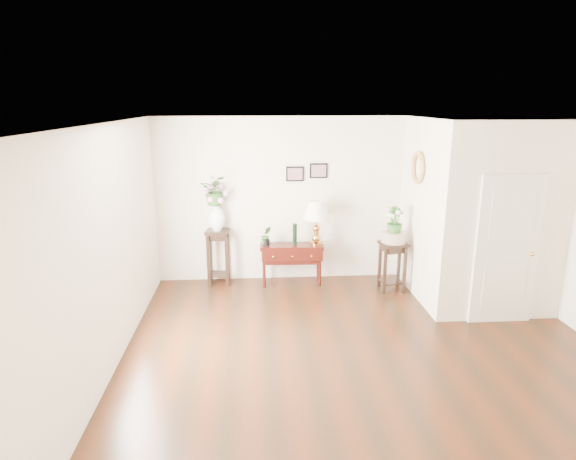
{
  "coord_description": "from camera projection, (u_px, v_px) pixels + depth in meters",
  "views": [
    {
      "loc": [
        -1.35,
        -5.28,
        3.03
      ],
      "look_at": [
        -0.87,
        1.3,
        1.26
      ],
      "focal_mm": 30.0,
      "sensor_mm": 36.0,
      "label": 1
    }
  ],
  "objects": [
    {
      "name": "porcelain_vase",
      "position": [
        217.0,
        217.0,
        8.0
      ],
      "size": [
        0.33,
        0.33,
        0.48
      ],
      "primitive_type": null,
      "rotation": [
        0.0,
        0.0,
        -0.23
      ],
      "color": "white",
      "rests_on": "plant_stand_a"
    },
    {
      "name": "console_table",
      "position": [
        292.0,
        265.0,
        8.15
      ],
      "size": [
        1.07,
        0.39,
        0.7
      ],
      "primitive_type": "cube",
      "rotation": [
        0.0,
        0.0,
        -0.03
      ],
      "color": "black",
      "rests_on": "floor"
    },
    {
      "name": "wall_ornament",
      "position": [
        418.0,
        168.0,
        7.35
      ],
      "size": [
        0.07,
        0.51,
        0.51
      ],
      "primitive_type": "torus",
      "rotation": [
        0.0,
        1.57,
        0.0
      ],
      "color": "tan",
      "rests_on": "partition"
    },
    {
      "name": "green_vase",
      "position": [
        295.0,
        235.0,
        8.02
      ],
      "size": [
        0.1,
        0.1,
        0.36
      ],
      "primitive_type": "cylinder",
      "rotation": [
        0.0,
        0.0,
        0.39
      ],
      "color": "black",
      "rests_on": "console_table"
    },
    {
      "name": "floor",
      "position": [
        366.0,
        354.0,
        5.97
      ],
      "size": [
        6.0,
        5.5,
        0.02
      ],
      "primitive_type": "cube",
      "color": "#421E0D",
      "rests_on": "ground"
    },
    {
      "name": "art_print_left",
      "position": [
        295.0,
        174.0,
        8.07
      ],
      "size": [
        0.3,
        0.02,
        0.25
      ],
      "primitive_type": "cube",
      "color": "black",
      "rests_on": "wall_back"
    },
    {
      "name": "wall_back",
      "position": [
        332.0,
        199.0,
        8.25
      ],
      "size": [
        6.0,
        0.02,
        2.8
      ],
      "primitive_type": "cube",
      "color": "silver",
      "rests_on": "ground"
    },
    {
      "name": "plant_stand_a",
      "position": [
        218.0,
        257.0,
        8.18
      ],
      "size": [
        0.41,
        0.41,
        0.94
      ],
      "primitive_type": "cube",
      "rotation": [
        0.0,
        0.0,
        -0.12
      ],
      "color": "black",
      "rests_on": "floor"
    },
    {
      "name": "ceiling",
      "position": [
        376.0,
        123.0,
        5.24
      ],
      "size": [
        6.0,
        5.5,
        0.02
      ],
      "primitive_type": "cube",
      "color": "white",
      "rests_on": "ground"
    },
    {
      "name": "wall_left",
      "position": [
        107.0,
        251.0,
        5.39
      ],
      "size": [
        0.02,
        5.5,
        2.8
      ],
      "primitive_type": "cube",
      "color": "silver",
      "rests_on": "ground"
    },
    {
      "name": "art_print_right",
      "position": [
        319.0,
        171.0,
        8.09
      ],
      "size": [
        0.3,
        0.02,
        0.25
      ],
      "primitive_type": "cube",
      "color": "black",
      "rests_on": "wall_back"
    },
    {
      "name": "door",
      "position": [
        507.0,
        251.0,
        6.59
      ],
      "size": [
        0.9,
        0.05,
        2.1
      ],
      "primitive_type": "cube",
      "color": "silver",
      "rests_on": "floor"
    },
    {
      "name": "partition",
      "position": [
        476.0,
        210.0,
        7.46
      ],
      "size": [
        1.8,
        1.95,
        2.8
      ],
      "primitive_type": "cube",
      "color": "silver",
      "rests_on": "floor"
    },
    {
      "name": "table_lamp",
      "position": [
        316.0,
        224.0,
        7.99
      ],
      "size": [
        0.54,
        0.54,
        0.75
      ],
      "primitive_type": "cube",
      "rotation": [
        0.0,
        0.0,
        0.31
      ],
      "color": "#C28637",
      "rests_on": "console_table"
    },
    {
      "name": "plant_stand_b",
      "position": [
        392.0,
        266.0,
        7.9
      ],
      "size": [
        0.47,
        0.47,
        0.82
      ],
      "primitive_type": "cube",
      "rotation": [
        0.0,
        0.0,
        0.24
      ],
      "color": "black",
      "rests_on": "floor"
    },
    {
      "name": "wall_front",
      "position": [
        477.0,
        376.0,
        2.95
      ],
      "size": [
        6.0,
        0.02,
        2.8
      ],
      "primitive_type": "cube",
      "color": "silver",
      "rests_on": "ground"
    },
    {
      "name": "narcissus",
      "position": [
        395.0,
        221.0,
        7.7
      ],
      "size": [
        0.31,
        0.31,
        0.47
      ],
      "primitive_type": "imported",
      "rotation": [
        0.0,
        0.0,
        0.21
      ],
      "color": "#2C5F24",
      "rests_on": "ceramic_bowl"
    },
    {
      "name": "ceramic_bowl",
      "position": [
        394.0,
        237.0,
        7.77
      ],
      "size": [
        0.43,
        0.43,
        0.17
      ],
      "primitive_type": "cylinder",
      "rotation": [
        0.0,
        0.0,
        0.12
      ],
      "color": "#BCAEA1",
      "rests_on": "plant_stand_b"
    },
    {
      "name": "lily_arrangement",
      "position": [
        216.0,
        192.0,
        7.89
      ],
      "size": [
        0.53,
        0.48,
        0.51
      ],
      "primitive_type": "imported",
      "rotation": [
        0.0,
        0.0,
        -0.21
      ],
      "color": "#2C5F24",
      "rests_on": "porcelain_vase"
    },
    {
      "name": "potted_plant",
      "position": [
        266.0,
        236.0,
        7.99
      ],
      "size": [
        0.19,
        0.17,
        0.31
      ],
      "primitive_type": "imported",
      "rotation": [
        0.0,
        0.0,
        0.21
      ],
      "color": "#2C5F24",
      "rests_on": "console_table"
    }
  ]
}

